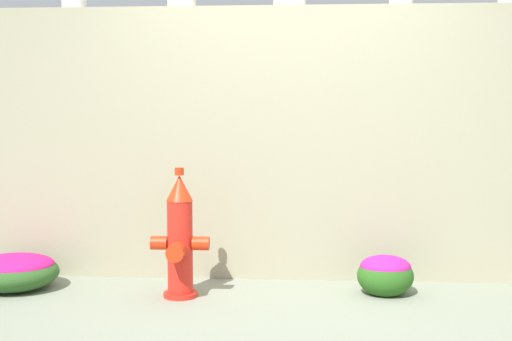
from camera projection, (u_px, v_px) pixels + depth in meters
name	position (u px, v px, depth m)	size (l,w,h in m)	color
ground_plane	(280.00, 328.00, 3.79)	(24.00, 24.00, 0.00)	gray
stone_wall	(285.00, 144.00, 4.99)	(5.55, 0.36, 2.02)	#9E987C
fire_hydrant	(180.00, 239.00, 4.41)	(0.39, 0.32, 0.88)	red
flower_bush_left	(13.00, 270.00, 4.64)	(0.64, 0.57, 0.26)	#2B5521
flower_bush_right	(385.00, 273.00, 4.49)	(0.39, 0.35, 0.28)	#285C1B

